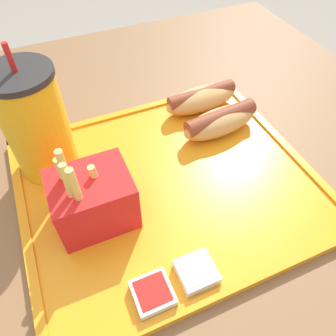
{
  "coord_description": "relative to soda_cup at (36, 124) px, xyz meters",
  "views": [
    {
      "loc": [
        -0.11,
        -0.25,
        1.09
      ],
      "look_at": [
        0.01,
        0.03,
        0.74
      ],
      "focal_mm": 35.0,
      "sensor_mm": 36.0,
      "label": 1
    }
  ],
  "objects": [
    {
      "name": "food_tray",
      "position": [
        0.15,
        -0.1,
        -0.09
      ],
      "size": [
        0.42,
        0.36,
        0.01
      ],
      "color": "orange",
      "rests_on": "dining_table"
    },
    {
      "name": "soda_cup",
      "position": [
        0.0,
        0.0,
        0.0
      ],
      "size": [
        0.09,
        0.09,
        0.2
      ],
      "color": "gold",
      "rests_on": "food_tray"
    },
    {
      "name": "sauce_cup_ketchup",
      "position": [
        0.07,
        -0.25,
        -0.07
      ],
      "size": [
        0.04,
        0.04,
        0.02
      ],
      "color": "silver",
      "rests_on": "food_tray"
    },
    {
      "name": "hot_dog_near",
      "position": [
        0.27,
        -0.04,
        -0.06
      ],
      "size": [
        0.14,
        0.06,
        0.04
      ],
      "color": "tan",
      "rests_on": "food_tray"
    },
    {
      "name": "dining_table",
      "position": [
        0.14,
        -0.13,
        -0.44
      ],
      "size": [
        1.01,
        1.09,
        0.7
      ],
      "color": "brown",
      "rests_on": "ground_plane"
    },
    {
      "name": "fries_carton",
      "position": [
        0.04,
        -0.12,
        -0.04
      ],
      "size": [
        0.1,
        0.08,
        0.12
      ],
      "color": "red",
      "rests_on": "food_tray"
    },
    {
      "name": "hot_dog_far",
      "position": [
        0.27,
        0.03,
        -0.06
      ],
      "size": [
        0.14,
        0.06,
        0.04
      ],
      "color": "tan",
      "rests_on": "food_tray"
    },
    {
      "name": "sauce_cup_mayo",
      "position": [
        0.12,
        -0.25,
        -0.07
      ],
      "size": [
        0.04,
        0.04,
        0.02
      ],
      "color": "silver",
      "rests_on": "food_tray"
    }
  ]
}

